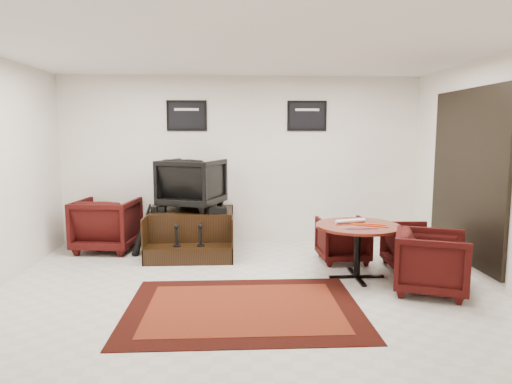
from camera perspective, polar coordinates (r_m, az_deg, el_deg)
ground at (r=5.52m, az=-1.28°, el=-12.43°), size 6.00×6.00×0.00m
room_shell at (r=5.34m, az=3.03°, el=6.45°), size 6.02×5.02×2.81m
area_rug at (r=5.05m, az=-1.56°, el=-14.30°), size 2.51×1.88×0.01m
shine_podium at (r=7.27m, az=-7.97°, el=-5.09°), size 1.29×1.33×0.66m
shine_chair at (r=7.27m, az=-7.99°, el=1.35°), size 1.10×1.07×0.89m
shoes_pair at (r=7.19m, az=-12.07°, el=-2.04°), size 0.22×0.26×0.09m
polish_kit at (r=6.91m, az=-4.82°, el=-2.29°), size 0.28×0.21×0.09m
umbrella_black at (r=7.15m, az=-14.03°, el=-4.53°), size 0.31×0.12×0.84m
umbrella_hooked at (r=7.27m, az=-13.93°, el=-4.41°), size 0.30×0.11×0.82m
armchair_side at (r=7.65m, az=-18.14°, el=-3.57°), size 0.99×0.94×0.92m
meeting_table at (r=6.01m, az=12.61°, el=-4.84°), size 1.07×1.07×0.70m
table_chair_back at (r=6.81m, az=10.78°, el=-5.61°), size 0.71×0.67×0.70m
table_chair_window at (r=6.70m, az=18.83°, el=-6.19°), size 0.65×0.69×0.68m
table_chair_corner at (r=5.78m, az=21.07°, el=-7.84°), size 0.97×1.00×0.81m
paper_roll at (r=6.10m, az=11.72°, el=-3.56°), size 0.42×0.16×0.05m
table_clutter at (r=5.94m, az=13.78°, el=-4.10°), size 0.57×0.35×0.01m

